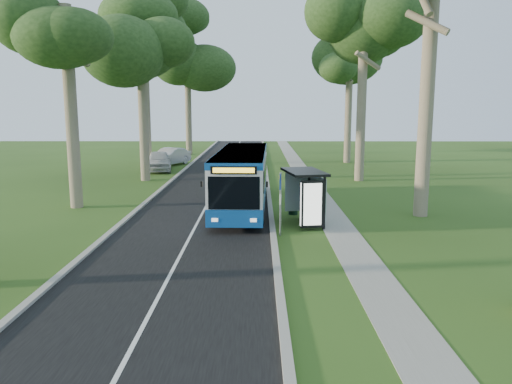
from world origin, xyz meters
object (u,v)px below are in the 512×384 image
bus (242,179)px  litter_bin (293,206)px  bus_stop_sign (280,197)px  bus_shelter (308,188)px  car_white (159,161)px  car_silver (169,157)px

bus → litter_bin: 3.26m
bus_stop_sign → bus_shelter: bus_stop_sign is taller
litter_bin → bus_stop_sign: bearing=-101.3°
bus_stop_sign → litter_bin: bus_stop_sign is taller
car_white → car_silver: car_white is taller
bus_stop_sign → car_silver: bearing=119.7°
bus_stop_sign → litter_bin: bearing=88.5°
litter_bin → car_silver: bearing=115.3°
bus → bus_shelter: bearing=-50.6°
bus → bus_shelter: bus is taller
bus_shelter → litter_bin: bus_shelter is taller
litter_bin → car_silver: size_ratio=0.18×
bus → bus_stop_sign: size_ratio=4.34×
car_silver → bus_shelter: bearing=-42.2°
bus → car_silver: bus is taller
bus_stop_sign → car_silver: size_ratio=0.55×
bus_stop_sign → litter_bin: (0.84, 4.20, -1.23)m
bus → car_white: bearing=117.4°
bus → bus_stop_sign: 6.01m
bus_shelter → car_silver: bearing=103.5°
bus → car_silver: 20.96m
litter_bin → car_silver: (-10.01, 21.14, 0.36)m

